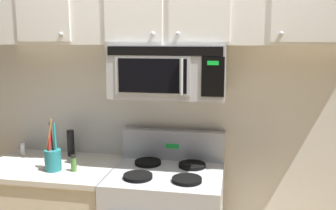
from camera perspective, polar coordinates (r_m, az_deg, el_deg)
The scene contains 7 objects.
back_wall at distance 2.80m, azimuth 1.11°, elevation 1.06°, with size 5.20×0.10×2.70m, color silver.
over_range_microwave at distance 2.53m, azimuth 0.20°, elevation 5.22°, with size 0.76×0.43×0.35m.
upper_cabinets at distance 2.56m, azimuth 0.34°, elevation 15.34°, with size 2.50×0.36×0.55m.
utensil_crock_teal at distance 2.69m, azimuth -17.18°, elevation -7.76°, with size 0.11×0.11×0.36m.
salt_shaker at distance 3.13m, azimuth -21.31°, elevation -6.23°, with size 0.04×0.04×0.10m.
pepper_mill at distance 2.97m, azimuth -14.62°, elevation -5.64°, with size 0.05×0.05×0.20m, color black.
spice_jar at distance 2.65m, azimuth -14.19°, elevation -8.63°, with size 0.04×0.04×0.11m.
Camera 1 is at (0.45, -1.94, 1.79)m, focal length 39.95 mm.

